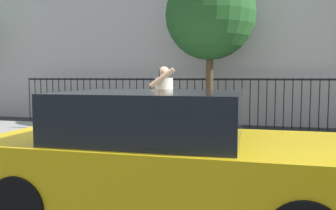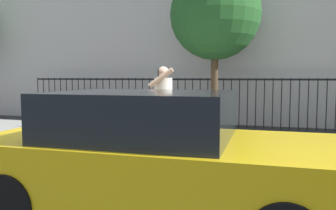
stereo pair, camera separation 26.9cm
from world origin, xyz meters
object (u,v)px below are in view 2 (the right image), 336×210
Objects in this scene: street_tree_near at (215,15)px; street_bench at (77,111)px; taxi_yellow at (155,156)px; pedestrian_on_phone at (164,103)px.

street_bench is at bearing -154.41° from street_tree_near.
taxi_yellow is 6.28m from street_bench.
taxi_yellow is at bearing -74.35° from pedestrian_on_phone.
taxi_yellow reaches higher than street_bench.
street_bench is at bearing 145.95° from pedestrian_on_phone.
street_tree_near reaches higher than street_bench.
pedestrian_on_phone reaches higher than street_bench.
street_tree_near is at bearing 85.42° from pedestrian_on_phone.
pedestrian_on_phone is at bearing -34.05° from street_bench.
street_tree_near is (-0.39, 6.55, 2.78)m from taxi_yellow.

